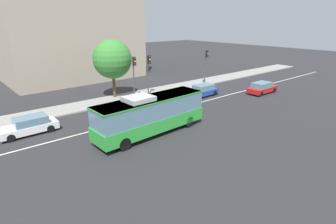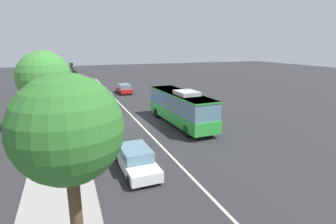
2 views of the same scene
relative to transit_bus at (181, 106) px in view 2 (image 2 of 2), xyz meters
name	(u,v)px [view 2 (image 2 of 2)]	position (x,y,z in m)	size (l,w,h in m)	color
ground_plane	(137,121)	(2.71, 3.65, -1.81)	(160.00, 160.00, 0.00)	#28282B
sidewalk_kerb	(61,128)	(2.71, 10.79, -1.74)	(80.00, 3.55, 0.14)	gray
lane_centre_line	(137,121)	(2.71, 3.65, -1.80)	(76.00, 0.16, 0.01)	silver
transit_bus	(181,106)	(0.00, 0.00, 0.00)	(10.11, 2.99, 3.46)	green
sedan_red	(124,89)	(18.96, 1.48, -1.09)	(4.51, 1.84, 1.46)	#B21919
sedan_white	(136,160)	(-7.94, 6.44, -1.09)	(4.54, 1.90, 1.46)	white
sedan_blue	(105,99)	(11.84, 5.42, -1.09)	(4.55, 1.93, 1.46)	#1E3899
traffic_light_near_corner	(72,74)	(16.38, 9.21, 1.75)	(0.34, 0.62, 5.20)	#47474C
traffic_light_mid_block	(75,87)	(4.30, 9.27, 1.75)	(0.32, 0.62, 5.20)	#47474C
traffic_light_far_corner	(72,84)	(6.47, 9.44, 1.75)	(0.35, 0.62, 5.20)	#47474C
street_tree_kerbside_left	(44,78)	(2.88, 11.72, 2.92)	(4.59, 4.59, 7.04)	#4C3823
street_tree_kerbside_centre	(68,131)	(-15.17, 10.05, 3.42)	(3.03, 3.03, 6.80)	#4C3823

